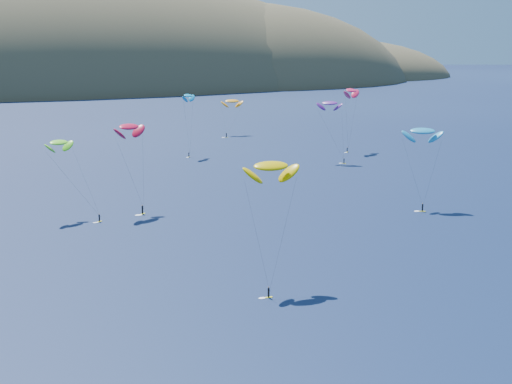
{
  "coord_description": "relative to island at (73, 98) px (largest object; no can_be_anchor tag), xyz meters",
  "views": [
    {
      "loc": [
        -46.37,
        -51.42,
        40.29
      ],
      "look_at": [
        7.53,
        80.0,
        9.0
      ],
      "focal_mm": 50.0,
      "sensor_mm": 36.0,
      "label": 1
    }
  ],
  "objects": [
    {
      "name": "kitesurfer_6",
      "position": [
        24.18,
        -408.63,
        29.54
      ],
      "size": [
        8.67,
        11.73,
        21.08
      ],
      "rotation": [
        0.0,
        0.0,
        -0.62
      ],
      "color": "yellow",
      "rests_on": "ground"
    },
    {
      "name": "kitesurfer_11",
      "position": [
        17.26,
        -336.34,
        24.44
      ],
      "size": [
        11.2,
        11.7,
        16.21
      ],
      "rotation": [
        0.0,
        0.0,
        -0.13
      ],
      "color": "yellow",
      "rests_on": "ground"
    },
    {
      "name": "kitesurfer_3",
      "position": [
        -66.61,
        -450.2,
        27.46
      ],
      "size": [
        11.2,
        13.36,
        18.77
      ],
      "rotation": [
        0.0,
        0.0,
        0.53
      ],
      "color": "yellow",
      "rests_on": "ground"
    },
    {
      "name": "island",
      "position": [
        0.0,
        0.0,
        0.0
      ],
      "size": [
        730.0,
        300.0,
        210.0
      ],
      "color": "#3D3526",
      "rests_on": "ground"
    },
    {
      "name": "kitesurfer_9",
      "position": [
        -50.73,
        -450.86,
        30.33
      ],
      "size": [
        9.65,
        10.54,
        22.12
      ],
      "rotation": [
        0.0,
        0.0,
        0.58
      ],
      "color": "yellow",
      "rests_on": "ground"
    },
    {
      "name": "kitesurfer_5",
      "position": [
        14.96,
        -472.8,
        28.75
      ],
      "size": [
        10.07,
        10.9,
        20.61
      ],
      "rotation": [
        0.0,
        0.0,
        -0.51
      ],
      "color": "yellow",
      "rests_on": "ground"
    },
    {
      "name": "kitesurfer_4",
      "position": [
        -14.89,
        -380.33,
        31.01
      ],
      "size": [
        7.29,
        8.94,
        22.3
      ],
      "rotation": [
        0.0,
        0.0,
        0.8
      ],
      "color": "yellow",
      "rests_on": "ground"
    },
    {
      "name": "kitesurfer_2",
      "position": [
        -40.02,
        -508.69,
        30.13
      ],
      "size": [
        9.35,
        10.61,
        21.98
      ],
      "rotation": [
        0.0,
        0.0,
        -0.04
      ],
      "color": "yellow",
      "rests_on": "ground"
    },
    {
      "name": "kitesurfer_8",
      "position": [
        41.71,
        -391.89,
        31.98
      ],
      "size": [
        10.05,
        9.32,
        23.84
      ],
      "rotation": [
        0.0,
        0.0,
        0.59
      ],
      "color": "yellow",
      "rests_on": "ground"
    }
  ]
}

